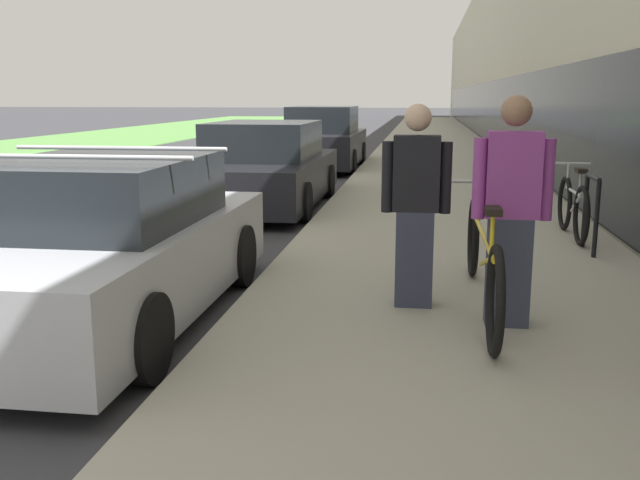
{
  "coord_description": "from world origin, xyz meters",
  "views": [
    {
      "loc": [
        5.51,
        -3.01,
        1.83
      ],
      "look_at": [
        2.94,
        14.8,
        -1.82
      ],
      "focal_mm": 40.0,
      "sensor_mm": 36.0,
      "label": 1
    }
  ],
  "objects_px": {
    "cruiser_bike_nearest": "(573,207)",
    "person_rider": "(511,212)",
    "bike_rack_hoop": "(591,206)",
    "vintage_roadster_curbside": "(265,169)",
    "tandem_bicycle": "(482,260)",
    "person_bystander": "(416,206)",
    "parked_sedan_far": "(323,141)",
    "parked_sedan_curbside": "(102,247)"
  },
  "relations": [
    {
      "from": "person_bystander",
      "to": "parked_sedan_curbside",
      "type": "bearing_deg",
      "value": -172.77
    },
    {
      "from": "person_rider",
      "to": "bike_rack_hoop",
      "type": "height_order",
      "value": "person_rider"
    },
    {
      "from": "bike_rack_hoop",
      "to": "vintage_roadster_curbside",
      "type": "xyz_separation_m",
      "value": [
        -4.41,
        3.52,
        -0.01
      ]
    },
    {
      "from": "person_rider",
      "to": "parked_sedan_far",
      "type": "height_order",
      "value": "person_rider"
    },
    {
      "from": "parked_sedan_curbside",
      "to": "parked_sedan_far",
      "type": "relative_size",
      "value": 0.91
    },
    {
      "from": "tandem_bicycle",
      "to": "parked_sedan_far",
      "type": "xyz_separation_m",
      "value": [
        -3.02,
        12.38,
        0.17
      ]
    },
    {
      "from": "person_bystander",
      "to": "bike_rack_hoop",
      "type": "height_order",
      "value": "person_bystander"
    },
    {
      "from": "vintage_roadster_curbside",
      "to": "parked_sedan_far",
      "type": "xyz_separation_m",
      "value": [
        0.06,
        6.53,
        0.06
      ]
    },
    {
      "from": "tandem_bicycle",
      "to": "person_rider",
      "type": "height_order",
      "value": "person_rider"
    },
    {
      "from": "bike_rack_hoop",
      "to": "tandem_bicycle",
      "type": "bearing_deg",
      "value": -119.65
    },
    {
      "from": "vintage_roadster_curbside",
      "to": "parked_sedan_far",
      "type": "height_order",
      "value": "parked_sedan_far"
    },
    {
      "from": "cruiser_bike_nearest",
      "to": "person_rider",
      "type": "bearing_deg",
      "value": -108.03
    },
    {
      "from": "cruiser_bike_nearest",
      "to": "vintage_roadster_curbside",
      "type": "xyz_separation_m",
      "value": [
        -4.39,
        2.69,
        0.13
      ]
    },
    {
      "from": "tandem_bicycle",
      "to": "parked_sedan_curbside",
      "type": "distance_m",
      "value": 3.07
    },
    {
      "from": "person_rider",
      "to": "vintage_roadster_curbside",
      "type": "distance_m",
      "value": 7.03
    },
    {
      "from": "person_rider",
      "to": "parked_sedan_far",
      "type": "distance_m",
      "value": 13.15
    },
    {
      "from": "person_rider",
      "to": "bike_rack_hoop",
      "type": "relative_size",
      "value": 2.0
    },
    {
      "from": "parked_sedan_curbside",
      "to": "person_rider",
      "type": "bearing_deg",
      "value": -1.51
    },
    {
      "from": "person_bystander",
      "to": "vintage_roadster_curbside",
      "type": "bearing_deg",
      "value": 113.52
    },
    {
      "from": "bike_rack_hoop",
      "to": "parked_sedan_far",
      "type": "relative_size",
      "value": 0.19
    },
    {
      "from": "person_bystander",
      "to": "cruiser_bike_nearest",
      "type": "distance_m",
      "value": 3.67
    },
    {
      "from": "bike_rack_hoop",
      "to": "parked_sedan_far",
      "type": "distance_m",
      "value": 10.95
    },
    {
      "from": "person_rider",
      "to": "bike_rack_hoop",
      "type": "xyz_separation_m",
      "value": [
        1.18,
        2.71,
        -0.34
      ]
    },
    {
      "from": "tandem_bicycle",
      "to": "person_bystander",
      "type": "distance_m",
      "value": 0.68
    },
    {
      "from": "person_bystander",
      "to": "bike_rack_hoop",
      "type": "relative_size",
      "value": 1.92
    },
    {
      "from": "person_bystander",
      "to": "vintage_roadster_curbside",
      "type": "relative_size",
      "value": 0.36
    },
    {
      "from": "person_bystander",
      "to": "parked_sedan_far",
      "type": "bearing_deg",
      "value": 101.34
    },
    {
      "from": "tandem_bicycle",
      "to": "parked_sedan_curbside",
      "type": "relative_size",
      "value": 0.71
    },
    {
      "from": "cruiser_bike_nearest",
      "to": "parked_sedan_curbside",
      "type": "distance_m",
      "value": 5.57
    },
    {
      "from": "person_bystander",
      "to": "parked_sedan_curbside",
      "type": "xyz_separation_m",
      "value": [
        -2.52,
        -0.32,
        -0.34
      ]
    },
    {
      "from": "person_rider",
      "to": "person_bystander",
      "type": "relative_size",
      "value": 1.04
    },
    {
      "from": "person_bystander",
      "to": "parked_sedan_far",
      "type": "distance_m",
      "value": 12.6
    },
    {
      "from": "parked_sedan_curbside",
      "to": "vintage_roadster_curbside",
      "type": "distance_m",
      "value": 6.15
    },
    {
      "from": "vintage_roadster_curbside",
      "to": "person_bystander",
      "type": "bearing_deg",
      "value": -66.48
    },
    {
      "from": "cruiser_bike_nearest",
      "to": "parked_sedan_far",
      "type": "bearing_deg",
      "value": 115.17
    },
    {
      "from": "parked_sedan_far",
      "to": "bike_rack_hoop",
      "type": "bearing_deg",
      "value": -66.58
    },
    {
      "from": "parked_sedan_curbside",
      "to": "tandem_bicycle",
      "type": "bearing_deg",
      "value": 5.4
    },
    {
      "from": "tandem_bicycle",
      "to": "cruiser_bike_nearest",
      "type": "distance_m",
      "value": 3.43
    },
    {
      "from": "person_rider",
      "to": "cruiser_bike_nearest",
      "type": "distance_m",
      "value": 3.76
    },
    {
      "from": "tandem_bicycle",
      "to": "parked_sedan_far",
      "type": "bearing_deg",
      "value": 103.69
    },
    {
      "from": "parked_sedan_curbside",
      "to": "parked_sedan_far",
      "type": "distance_m",
      "value": 12.67
    },
    {
      "from": "person_bystander",
      "to": "bike_rack_hoop",
      "type": "bearing_deg",
      "value": 51.0
    }
  ]
}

